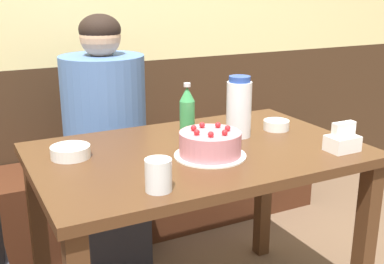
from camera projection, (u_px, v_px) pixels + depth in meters
bench_seat at (126, 196)px, 2.58m from camera, size 2.25×0.38×0.43m
dining_table at (198, 177)px, 1.75m from camera, size 1.16×0.74×0.73m
birthday_cake at (210, 144)px, 1.63m from camera, size 0.25×0.25×0.11m
water_pitcher at (239, 107)px, 1.84m from camera, size 0.10×0.10×0.24m
soju_bottle at (187, 112)px, 1.82m from camera, size 0.06×0.06×0.21m
napkin_holder at (342, 140)px, 1.69m from camera, size 0.11×0.08×0.11m
bowl_soup_white at (276, 125)px, 1.95m from camera, size 0.10×0.10×0.04m
bowl_rice_small at (70, 152)px, 1.63m from camera, size 0.13×0.13×0.04m
glass_water_tall at (158, 175)px, 1.36m from camera, size 0.08×0.08×0.09m
person_pale_blue_shirt at (106, 145)px, 2.23m from camera, size 0.38×0.38×1.18m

